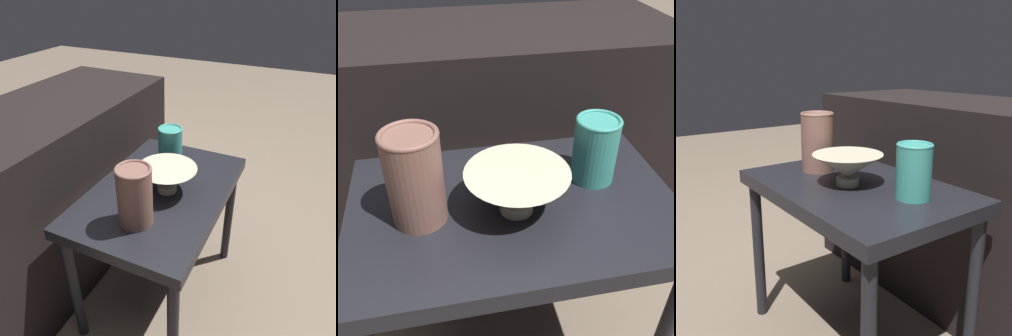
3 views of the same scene
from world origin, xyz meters
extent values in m
cube|color=black|center=(0.00, 0.00, 0.51)|extent=(0.67, 0.44, 0.04)
cylinder|color=black|center=(-0.30, -0.18, 0.24)|extent=(0.04, 0.04, 0.49)
cylinder|color=black|center=(-0.30, 0.18, 0.24)|extent=(0.04, 0.04, 0.49)
cylinder|color=black|center=(0.30, 0.18, 0.24)|extent=(0.04, 0.04, 0.49)
cube|color=black|center=(0.00, 0.52, 0.37)|extent=(1.19, 0.50, 0.74)
cylinder|color=#B2A88E|center=(0.00, -0.02, 0.54)|extent=(0.07, 0.07, 0.02)
cone|color=#B2A88E|center=(0.00, -0.02, 0.59)|extent=(0.20, 0.20, 0.07)
cylinder|color=brown|center=(-0.19, -0.01, 0.62)|extent=(0.10, 0.10, 0.18)
torus|color=brown|center=(-0.19, -0.01, 0.71)|extent=(0.11, 0.11, 0.01)
cylinder|color=teal|center=(0.19, 0.05, 0.60)|extent=(0.09, 0.09, 0.14)
torus|color=teal|center=(0.19, 0.05, 0.67)|extent=(0.09, 0.09, 0.01)
camera|label=1|loc=(-0.84, -0.42, 1.18)|focal=35.00mm
camera|label=2|loc=(-0.14, -0.60, 1.05)|focal=42.00mm
camera|label=3|loc=(0.87, -0.66, 0.87)|focal=42.00mm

